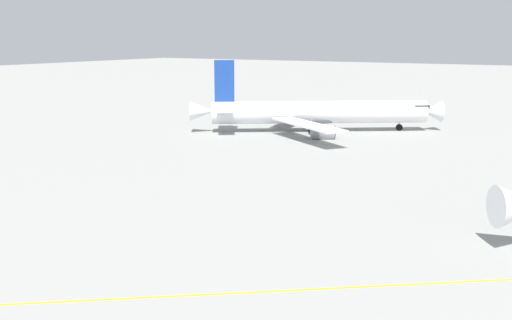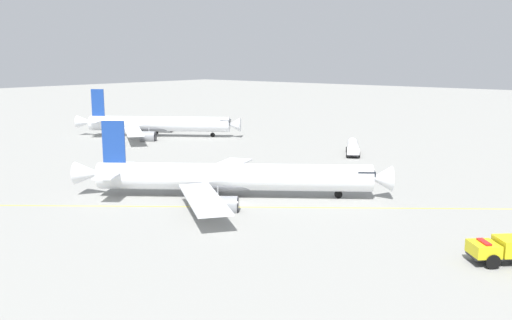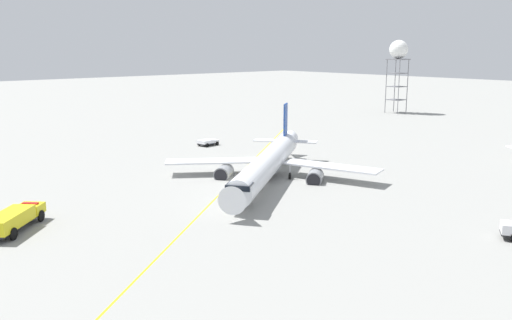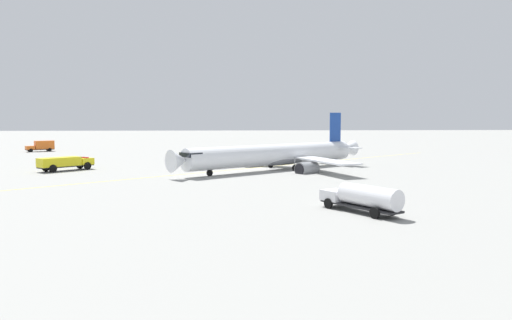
{
  "view_description": "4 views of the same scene",
  "coord_description": "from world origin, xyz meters",
  "views": [
    {
      "loc": [
        12.85,
        58.41,
        15.52
      ],
      "look_at": [
        38.51,
        15.0,
        5.71
      ],
      "focal_mm": 45.11,
      "sensor_mm": 36.0,
      "label": 1
    },
    {
      "loc": [
        -48.13,
        53.75,
        19.48
      ],
      "look_at": [
        1.38,
        -6.69,
        4.93
      ],
      "focal_mm": 38.9,
      "sensor_mm": 36.0,
      "label": 2
    },
    {
      "loc": [
        -54.26,
        -65.24,
        20.93
      ],
      "look_at": [
        1.23,
        -1.84,
        3.39
      ],
      "focal_mm": 38.01,
      "sensor_mm": 36.0,
      "label": 3
    },
    {
      "loc": [
        -7.3,
        -91.22,
        9.45
      ],
      "look_at": [
        -1.23,
        -6.75,
        2.18
      ],
      "focal_mm": 33.75,
      "sensor_mm": 36.0,
      "label": 4
    }
  ],
  "objects": [
    {
      "name": "airliner_secondary",
      "position": [
        57.56,
        -36.47,
        2.94
      ],
      "size": [
        36.13,
        31.67,
        11.94
      ],
      "rotation": [
        0.0,
        0.0,
        3.73
      ],
      "color": "white",
      "rests_on": "ground_plane"
    }
  ]
}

